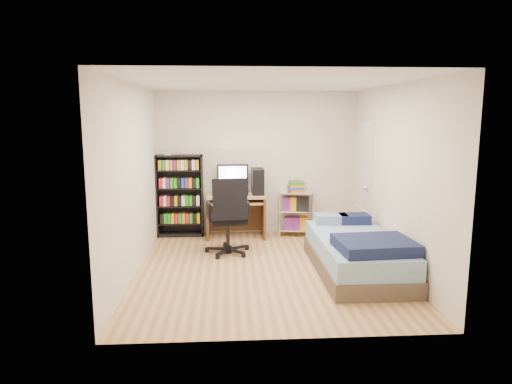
{
  "coord_description": "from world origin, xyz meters",
  "views": [
    {
      "loc": [
        -0.51,
        -5.99,
        2.09
      ],
      "look_at": [
        -0.12,
        0.4,
        1.01
      ],
      "focal_mm": 32.0,
      "sensor_mm": 36.0,
      "label": 1
    }
  ],
  "objects": [
    {
      "name": "computer_desk",
      "position": [
        -0.29,
        1.74,
        0.68
      ],
      "size": [
        1.0,
        0.58,
        1.25
      ],
      "color": "tan",
      "rests_on": "room"
    },
    {
      "name": "room",
      "position": [
        0.0,
        0.0,
        1.25
      ],
      "size": [
        3.58,
        4.08,
        2.58
      ],
      "color": "tan",
      "rests_on": "ground"
    },
    {
      "name": "bed",
      "position": [
        1.2,
        -0.19,
        0.27
      ],
      "size": [
        1.06,
        2.12,
        0.6
      ],
      "color": "brown",
      "rests_on": "room"
    },
    {
      "name": "office_chair",
      "position": [
        -0.52,
        0.72,
        0.38
      ],
      "size": [
        0.8,
        0.8,
        1.19
      ],
      "rotation": [
        0.0,
        0.0,
        0.14
      ],
      "color": "black",
      "rests_on": "room"
    },
    {
      "name": "media_shelf",
      "position": [
        -1.35,
        1.84,
        0.73
      ],
      "size": [
        0.8,
        0.27,
        1.47
      ],
      "color": "black",
      "rests_on": "room"
    },
    {
      "name": "door",
      "position": [
        1.72,
        1.35,
        1.0
      ],
      "size": [
        0.12,
        0.8,
        2.0
      ],
      "color": "silver",
      "rests_on": "room"
    },
    {
      "name": "wire_cart",
      "position": [
        0.67,
        1.77,
        0.63
      ],
      "size": [
        0.65,
        0.52,
        0.96
      ],
      "rotation": [
        0.0,
        0.0,
        -0.16
      ],
      "color": "white",
      "rests_on": "room"
    }
  ]
}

